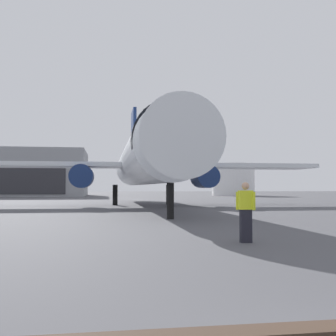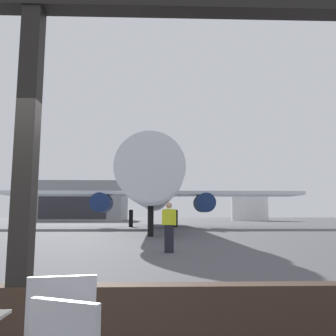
# 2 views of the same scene
# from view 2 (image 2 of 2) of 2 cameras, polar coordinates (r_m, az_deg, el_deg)

# --- Properties ---
(ground_plane) EXTENTS (220.00, 220.00, 0.00)m
(ground_plane) POSITION_cam_2_polar(r_m,az_deg,el_deg) (43.61, -3.65, -9.39)
(ground_plane) COLOR #4C4C51
(window_frame) EXTENTS (8.23, 0.24, 3.78)m
(window_frame) POSITION_cam_2_polar(r_m,az_deg,el_deg) (3.82, -22.75, -6.42)
(window_frame) COLOR #38281E
(window_frame) RESTS_ON ground
(airplane) EXTENTS (30.70, 33.86, 10.75)m
(airplane) POSITION_cam_2_polar(r_m,az_deg,el_deg) (34.41, -2.46, -3.58)
(airplane) COLOR silver
(airplane) RESTS_ON ground
(ground_crew_worker) EXTENTS (0.49, 0.35, 1.74)m
(ground_crew_worker) POSITION_cam_2_polar(r_m,az_deg,el_deg) (12.21, 0.16, -9.60)
(ground_crew_worker) COLOR black
(ground_crew_worker) RESTS_ON ground
(distant_hangar) EXTENTS (19.56, 16.79, 8.32)m
(distant_hangar) POSITION_cam_2_polar(r_m,az_deg,el_deg) (81.15, -14.09, -5.45)
(distant_hangar) COLOR gray
(distant_hangar) RESTS_ON ground
(fuel_storage_tank) EXTENTS (8.10, 8.10, 6.07)m
(fuel_storage_tank) POSITION_cam_2_polar(r_m,az_deg,el_deg) (79.10, 13.27, -6.23)
(fuel_storage_tank) COLOR white
(fuel_storage_tank) RESTS_ON ground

